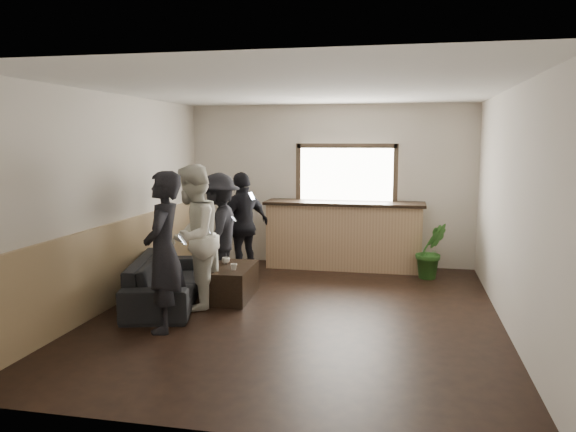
% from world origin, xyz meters
% --- Properties ---
extents(ground, '(5.00, 6.00, 0.01)m').
position_xyz_m(ground, '(0.00, 0.00, 0.00)').
color(ground, black).
extents(room_shell, '(5.01, 6.01, 2.80)m').
position_xyz_m(room_shell, '(-0.74, 0.00, 1.47)').
color(room_shell, silver).
rests_on(room_shell, ground).
extents(bar_counter, '(2.70, 0.68, 2.13)m').
position_xyz_m(bar_counter, '(0.30, 2.70, 0.64)').
color(bar_counter, tan).
rests_on(bar_counter, ground).
extents(sofa, '(1.32, 2.24, 0.61)m').
position_xyz_m(sofa, '(-1.83, 0.13, 0.31)').
color(sofa, black).
rests_on(sofa, ground).
extents(coffee_table, '(0.61, 1.03, 0.45)m').
position_xyz_m(coffee_table, '(-1.03, 0.50, 0.22)').
color(coffee_table, black).
rests_on(coffee_table, ground).
extents(cup_a, '(0.12, 0.12, 0.09)m').
position_xyz_m(cup_a, '(-1.16, 0.68, 0.49)').
color(cup_a, silver).
rests_on(cup_a, coffee_table).
extents(cup_b, '(0.13, 0.13, 0.09)m').
position_xyz_m(cup_b, '(-0.93, 0.32, 0.49)').
color(cup_b, silver).
rests_on(cup_b, coffee_table).
extents(potted_plant, '(0.60, 0.55, 0.89)m').
position_xyz_m(potted_plant, '(1.74, 2.23, 0.45)').
color(potted_plant, '#2D6623').
rests_on(potted_plant, ground).
extents(person_a, '(0.53, 0.73, 1.85)m').
position_xyz_m(person_a, '(-1.38, -0.92, 0.92)').
color(person_a, black).
rests_on(person_a, ground).
extents(person_b, '(0.71, 0.91, 1.88)m').
position_xyz_m(person_b, '(-1.38, -0.03, 0.94)').
color(person_b, silver).
rests_on(person_b, ground).
extents(person_c, '(0.71, 1.15, 1.71)m').
position_xyz_m(person_c, '(-1.38, 1.02, 0.86)').
color(person_c, black).
rests_on(person_c, ground).
extents(person_d, '(0.90, 1.05, 1.69)m').
position_xyz_m(person_d, '(-1.21, 1.72, 0.85)').
color(person_d, black).
rests_on(person_d, ground).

